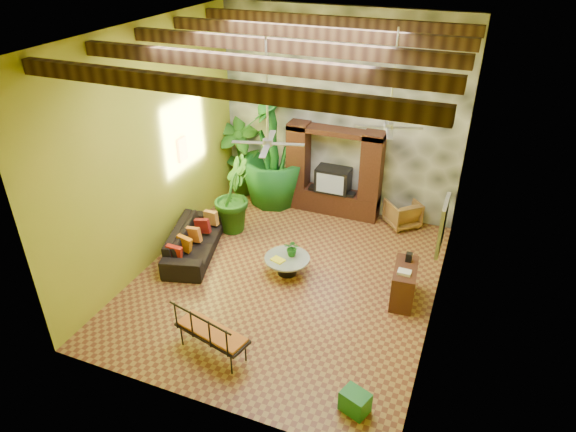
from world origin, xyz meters
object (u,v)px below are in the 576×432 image
at_px(coffee_table, 287,263).
at_px(green_bin, 355,402).
at_px(entertainment_center, 333,178).
at_px(tall_plant_a, 239,156).
at_px(wicker_armchair, 403,213).
at_px(tall_plant_c, 273,149).
at_px(ceiling_fan_front, 268,131).
at_px(tall_plant_b, 232,195).
at_px(sofa, 194,241).
at_px(iron_bench, 209,332).
at_px(ceiling_fan_back, 390,116).
at_px(side_console, 404,284).

bearing_deg(coffee_table, green_bin, -51.84).
xyz_separation_m(entertainment_center, tall_plant_a, (-2.65, 0.01, 0.15)).
bearing_deg(wicker_armchair, tall_plant_c, -41.25).
bearing_deg(ceiling_fan_front, tall_plant_a, 124.61).
xyz_separation_m(tall_plant_b, green_bin, (4.22, -4.19, -0.74)).
bearing_deg(green_bin, sofa, 147.76).
relative_size(sofa, tall_plant_a, 1.02).
distance_m(coffee_table, green_bin, 3.73).
relative_size(wicker_armchair, green_bin, 1.75).
bearing_deg(tall_plant_a, entertainment_center, -0.29).
distance_m(iron_bench, green_bin, 2.66).
bearing_deg(entertainment_center, coffee_table, -91.36).
bearing_deg(ceiling_fan_back, sofa, -164.37).
bearing_deg(sofa, coffee_table, -103.48).
relative_size(tall_plant_b, side_console, 1.91).
bearing_deg(ceiling_fan_front, entertainment_center, 86.76).
distance_m(entertainment_center, side_console, 3.83).
relative_size(ceiling_fan_front, green_bin, 4.39).
distance_m(ceiling_fan_front, wicker_armchair, 5.08).
bearing_deg(entertainment_center, tall_plant_a, 179.71).
xyz_separation_m(sofa, tall_plant_b, (0.31, 1.33, 0.59)).
distance_m(tall_plant_b, iron_bench, 4.32).
relative_size(tall_plant_a, tall_plant_c, 0.73).
xyz_separation_m(wicker_armchair, coffee_table, (-1.89, -2.92, -0.08)).
xyz_separation_m(wicker_armchair, iron_bench, (-2.21, -5.66, 0.21)).
distance_m(iron_bench, side_console, 3.93).
height_order(side_console, green_bin, side_console).
relative_size(entertainment_center, ceiling_fan_front, 1.29).
height_order(tall_plant_a, coffee_table, tall_plant_a).
bearing_deg(tall_plant_a, ceiling_fan_back, -24.65).
bearing_deg(ceiling_fan_back, side_console, -51.09).
distance_m(entertainment_center, iron_bench, 5.72).
xyz_separation_m(tall_plant_c, side_console, (4.01, -2.86, -1.13)).
height_order(tall_plant_b, tall_plant_c, tall_plant_c).
xyz_separation_m(entertainment_center, sofa, (-2.30, -3.03, -0.63)).
xyz_separation_m(iron_bench, green_bin, (2.62, -0.20, -0.36)).
relative_size(ceiling_fan_front, wicker_armchair, 2.50).
height_order(entertainment_center, ceiling_fan_front, ceiling_fan_front).
bearing_deg(wicker_armchair, entertainment_center, -42.79).
bearing_deg(green_bin, coffee_table, 128.16).
xyz_separation_m(ceiling_fan_back, tall_plant_c, (-3.21, 1.87, -1.88)).
distance_m(sofa, wicker_armchair, 5.10).
distance_m(wicker_armchair, tall_plant_a, 4.54).
bearing_deg(sofa, wicker_armchair, -69.31).
distance_m(tall_plant_a, coffee_table, 4.03).
bearing_deg(tall_plant_c, iron_bench, -77.74).
xyz_separation_m(ceiling_fan_front, tall_plant_a, (-2.45, 3.55, -2.29)).
relative_size(ceiling_fan_front, iron_bench, 1.29).
relative_size(entertainment_center, coffee_table, 2.48).
distance_m(ceiling_fan_front, tall_plant_c, 4.19).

